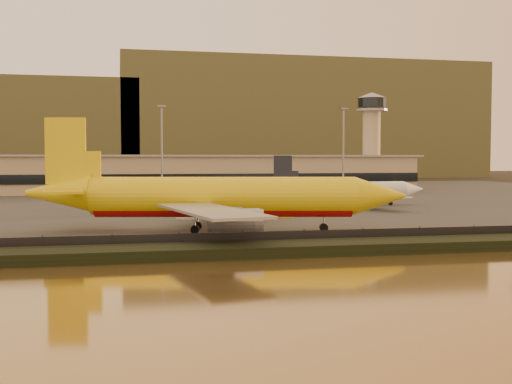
# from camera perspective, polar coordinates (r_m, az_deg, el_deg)

# --- Properties ---
(ground) EXTENTS (900.00, 900.00, 0.00)m
(ground) POSITION_cam_1_polar(r_m,az_deg,el_deg) (94.65, 0.90, -4.05)
(ground) COLOR black
(ground) RESTS_ON ground
(embankment) EXTENTS (320.00, 7.00, 1.40)m
(embankment) POSITION_cam_1_polar(r_m,az_deg,el_deg) (78.22, 3.71, -5.03)
(embankment) COLOR black
(embankment) RESTS_ON ground
(tarmac) EXTENTS (320.00, 220.00, 0.20)m
(tarmac) POSITION_cam_1_polar(r_m,az_deg,el_deg) (188.07, -5.60, -0.53)
(tarmac) COLOR #2D2D2D
(tarmac) RESTS_ON ground
(perimeter_fence) EXTENTS (300.00, 0.05, 2.20)m
(perimeter_fence) POSITION_cam_1_polar(r_m,az_deg,el_deg) (81.97, 2.95, -4.24)
(perimeter_fence) COLOR black
(perimeter_fence) RESTS_ON tarmac
(terminal_building) EXTENTS (202.00, 25.00, 12.60)m
(terminal_building) POSITION_cam_1_polar(r_m,az_deg,el_deg) (217.25, -10.33, 1.53)
(terminal_building) COLOR tan
(terminal_building) RESTS_ON tarmac
(control_tower) EXTENTS (11.20, 11.20, 35.50)m
(control_tower) POSITION_cam_1_polar(r_m,az_deg,el_deg) (240.66, 10.23, 5.34)
(control_tower) COLOR tan
(control_tower) RESTS_ON tarmac
(apron_light_masts) EXTENTS (152.20, 12.20, 25.40)m
(apron_light_masts) POSITION_cam_1_polar(r_m,az_deg,el_deg) (170.45, 0.16, 4.37)
(apron_light_masts) COLOR slate
(apron_light_masts) RESTS_ON tarmac
(distant_hills) EXTENTS (470.00, 160.00, 70.00)m
(distant_hills) POSITION_cam_1_polar(r_m,az_deg,el_deg) (431.99, -12.06, 5.56)
(distant_hills) COLOR brown
(distant_hills) RESTS_ON ground
(dhl_cargo_jet) EXTENTS (59.10, 57.00, 17.73)m
(dhl_cargo_jet) POSITION_cam_1_polar(r_m,az_deg,el_deg) (99.87, -3.52, -0.52)
(dhl_cargo_jet) COLOR yellow
(dhl_cargo_jet) RESTS_ON tarmac
(white_narrowbody_jet) EXTENTS (42.12, 40.78, 12.10)m
(white_narrowbody_jet) POSITION_cam_1_polar(r_m,az_deg,el_deg) (154.25, 8.12, 0.07)
(white_narrowbody_jet) COLOR silver
(white_narrowbody_jet) RESTS_ON tarmac
(gse_vehicle_yellow) EXTENTS (4.69, 2.70, 1.99)m
(gse_vehicle_yellow) POSITION_cam_1_polar(r_m,az_deg,el_deg) (123.60, 2.28, -1.84)
(gse_vehicle_yellow) COLOR yellow
(gse_vehicle_yellow) RESTS_ON tarmac
(gse_vehicle_white) EXTENTS (3.91, 2.39, 1.64)m
(gse_vehicle_white) POSITION_cam_1_polar(r_m,az_deg,el_deg) (121.48, -6.24, -2.02)
(gse_vehicle_white) COLOR silver
(gse_vehicle_white) RESTS_ON tarmac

